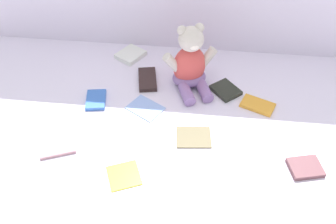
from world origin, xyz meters
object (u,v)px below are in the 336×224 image
(book_case_3, at_px, (194,137))
(book_case_7, at_px, (131,55))
(book_case_4, at_px, (145,108))
(book_case_1, at_px, (58,145))
(book_case_6, at_px, (305,167))
(book_case_2, at_px, (147,79))
(book_case_10, at_px, (226,90))
(teddy_bear, at_px, (190,64))
(book_case_5, at_px, (124,175))
(book_case_0, at_px, (96,100))
(book_case_8, at_px, (258,105))

(book_case_3, relative_size, book_case_7, 1.07)
(book_case_4, xyz_separation_m, book_case_7, (-0.11, 0.30, 0.01))
(book_case_1, distance_m, book_case_6, 0.77)
(book_case_2, relative_size, book_case_10, 1.32)
(teddy_bear, distance_m, book_case_7, 0.30)
(book_case_4, relative_size, book_case_5, 1.26)
(book_case_3, bearing_deg, book_case_7, 28.12)
(book_case_2, xyz_separation_m, book_case_5, (-0.00, -0.44, -0.00))
(book_case_1, bearing_deg, book_case_3, -100.50)
(book_case_0, relative_size, book_case_6, 1.06)
(book_case_7, bearing_deg, book_case_2, 154.18)
(book_case_3, bearing_deg, teddy_bear, 0.79)
(book_case_6, relative_size, book_case_8, 0.83)
(book_case_8, bearing_deg, book_case_0, 116.34)
(teddy_bear, distance_m, book_case_3, 0.29)
(book_case_6, bearing_deg, book_case_7, 36.82)
(teddy_bear, bearing_deg, book_case_1, -158.95)
(book_case_7, bearing_deg, book_case_10, -172.22)
(teddy_bear, xyz_separation_m, book_case_8, (0.25, -0.10, -0.09))
(book_case_0, height_order, book_case_4, book_case_0)
(book_case_1, height_order, book_case_7, book_case_7)
(teddy_bear, bearing_deg, book_case_10, -33.92)
(book_case_7, relative_size, book_case_8, 0.91)
(book_case_1, bearing_deg, book_case_4, -72.64)
(book_case_0, distance_m, book_case_2, 0.21)
(book_case_2, distance_m, book_case_3, 0.33)
(book_case_4, xyz_separation_m, book_case_8, (0.39, 0.05, 0.00))
(book_case_6, bearing_deg, book_case_5, 84.77)
(book_case_4, height_order, book_case_10, book_case_10)
(book_case_0, relative_size, book_case_3, 0.89)
(book_case_5, relative_size, book_case_6, 0.98)
(book_case_5, distance_m, book_case_7, 0.60)
(book_case_10, bearing_deg, book_case_0, 152.21)
(book_case_3, xyz_separation_m, book_case_5, (-0.20, -0.17, -0.00))
(book_case_2, distance_m, book_case_7, 0.17)
(book_case_4, bearing_deg, book_case_2, -143.16)
(book_case_0, height_order, book_case_3, book_case_0)
(book_case_0, height_order, book_case_5, book_case_0)
(book_case_5, bearing_deg, book_case_7, 75.46)
(book_case_0, distance_m, book_case_7, 0.29)
(book_case_2, distance_m, book_case_8, 0.42)
(book_case_4, distance_m, book_case_10, 0.31)
(book_case_0, xyz_separation_m, book_case_8, (0.57, 0.04, -0.00))
(book_case_3, height_order, book_case_6, book_case_6)
(teddy_bear, relative_size, book_case_5, 2.67)
(teddy_bear, relative_size, book_case_2, 1.91)
(book_case_2, height_order, book_case_5, book_case_2)
(book_case_3, bearing_deg, book_case_0, 63.05)
(book_case_5, height_order, book_case_10, book_case_10)
(teddy_bear, relative_size, book_case_1, 2.27)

